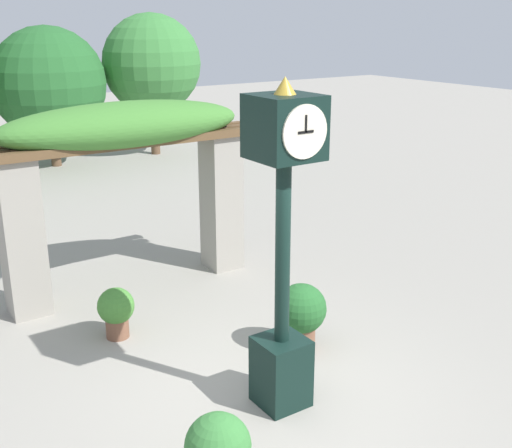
% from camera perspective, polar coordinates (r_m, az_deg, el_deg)
% --- Properties ---
extents(ground_plane, '(60.00, 60.00, 0.00)m').
position_cam_1_polar(ground_plane, '(7.58, 1.13, -15.16)').
color(ground_plane, gray).
extents(pedestal_clock, '(0.63, 0.68, 3.60)m').
position_cam_1_polar(pedestal_clock, '(6.64, 2.40, -1.71)').
color(pedestal_clock, black).
rests_on(pedestal_clock, ground).
extents(pergola, '(4.44, 1.15, 2.95)m').
position_cam_1_polar(pergola, '(9.87, -11.47, 6.07)').
color(pergola, gray).
rests_on(pergola, ground).
extents(potted_plant_near_left, '(0.65, 0.65, 0.90)m').
position_cam_1_polar(potted_plant_near_left, '(8.34, 4.04, -7.86)').
color(potted_plant_near_left, brown).
rests_on(potted_plant_near_left, ground).
extents(potted_plant_near_right, '(0.50, 0.50, 0.71)m').
position_cam_1_polar(potted_plant_near_right, '(8.85, -12.33, -7.46)').
color(potted_plant_near_right, brown).
rests_on(potted_plant_near_right, ground).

